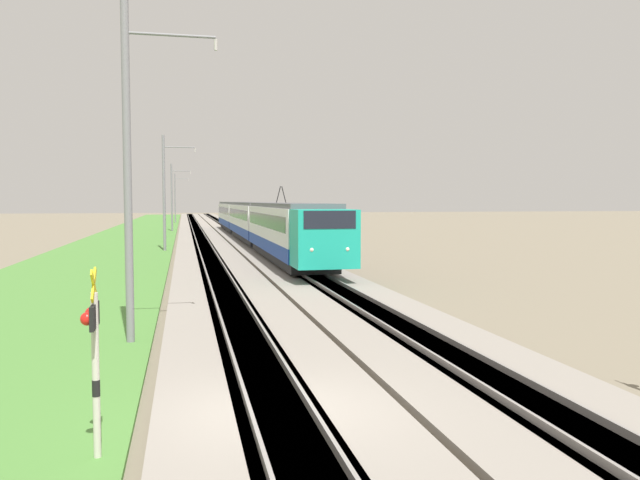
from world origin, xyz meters
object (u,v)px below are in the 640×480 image
at_px(passenger_train, 253,219).
at_px(crossing_signal_near, 94,347).
at_px(catenary_mast_near, 129,170).
at_px(catenary_mast_mid, 165,192).
at_px(catenary_mast_distant, 175,198).
at_px(catenary_mast_far, 172,197).

relative_size(passenger_train, crossing_signal_near, 20.39).
relative_size(catenary_mast_near, catenary_mast_mid, 1.04).
height_order(catenary_mast_near, catenary_mast_mid, catenary_mast_near).
relative_size(crossing_signal_near, catenary_mast_distant, 0.34).
xyz_separation_m(passenger_train, catenary_mast_mid, (-7.22, 7.61, 2.36)).
height_order(catenary_mast_mid, catenary_mast_distant, catenary_mast_mid).
xyz_separation_m(passenger_train, catenary_mast_distant, (57.26, 7.61, 2.26)).
distance_m(crossing_signal_near, catenary_mast_mid, 40.30).
height_order(crossing_signal_near, catenary_mast_distant, catenary_mast_distant).
distance_m(catenary_mast_near, catenary_mast_mid, 32.24).
height_order(crossing_signal_near, catenary_mast_far, catenary_mast_far).
height_order(passenger_train, catenary_mast_near, catenary_mast_near).
distance_m(catenary_mast_far, catenary_mast_distant, 32.24).
bearing_deg(catenary_mast_far, catenary_mast_distant, 0.00).
bearing_deg(passenger_train, catenary_mast_distant, -172.43).
bearing_deg(catenary_mast_near, catenary_mast_distant, -0.00).
height_order(crossing_signal_near, catenary_mast_near, catenary_mast_near).
bearing_deg(crossing_signal_near, catenary_mast_near, -89.42).
height_order(passenger_train, crossing_signal_near, passenger_train).
bearing_deg(catenary_mast_far, catenary_mast_near, 180.00).
bearing_deg(crossing_signal_near, catenary_mast_mid, -89.89).
height_order(catenary_mast_far, catenary_mast_distant, catenary_mast_distant).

